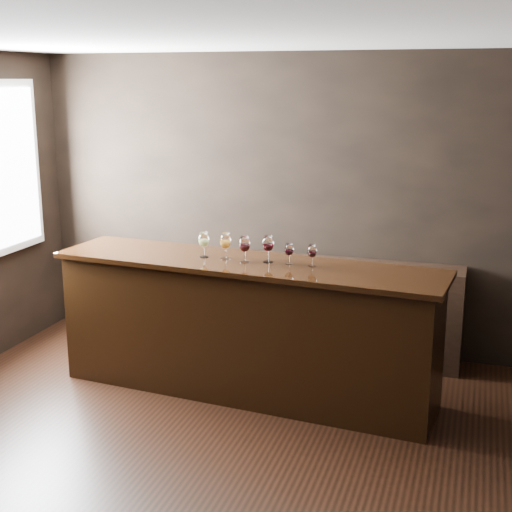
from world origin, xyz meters
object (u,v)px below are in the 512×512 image
(glass_red_b, at_px, (268,244))
(glass_red_d, at_px, (312,252))
(back_bar_shelf, at_px, (322,308))
(glass_red_c, at_px, (289,250))
(glass_white, at_px, (204,240))
(bar_counter, at_px, (246,330))
(glass_red_a, at_px, (245,245))
(glass_amber, at_px, (225,241))

(glass_red_b, distance_m, glass_red_d, 0.37)
(back_bar_shelf, distance_m, glass_red_c, 1.26)
(glass_white, relative_size, glass_red_b, 0.98)
(back_bar_shelf, distance_m, glass_white, 1.49)
(glass_white, height_order, glass_red_b, glass_red_b)
(glass_red_b, bearing_deg, glass_white, -179.36)
(back_bar_shelf, bearing_deg, glass_red_d, -82.53)
(back_bar_shelf, xyz_separation_m, glass_red_b, (-0.23, -0.98, 0.81))
(bar_counter, bearing_deg, glass_red_a, -82.03)
(bar_counter, bearing_deg, glass_amber, 178.39)
(glass_amber, bearing_deg, glass_red_d, -0.81)
(glass_amber, bearing_deg, back_bar_shelf, 59.08)
(glass_amber, height_order, glass_red_a, glass_amber)
(glass_red_a, xyz_separation_m, glass_red_b, (0.17, 0.07, -0.00))
(bar_counter, distance_m, glass_red_c, 0.78)
(back_bar_shelf, bearing_deg, glass_red_a, -111.37)
(glass_red_b, bearing_deg, bar_counter, -169.63)
(glass_red_c, bearing_deg, glass_white, 179.88)
(back_bar_shelf, xyz_separation_m, glass_red_d, (0.13, -1.00, 0.79))
(glass_red_a, relative_size, glass_red_c, 1.28)
(glass_red_c, height_order, glass_red_d, glass_red_d)
(bar_counter, relative_size, glass_white, 14.71)
(glass_red_b, bearing_deg, glass_red_d, -3.40)
(glass_red_c, xyz_separation_m, glass_red_d, (0.19, -0.01, 0.00))
(glass_red_b, bearing_deg, glass_red_a, -158.94)
(bar_counter, bearing_deg, glass_white, -179.10)
(glass_red_b, bearing_deg, back_bar_shelf, 76.52)
(bar_counter, distance_m, glass_white, 0.82)
(back_bar_shelf, height_order, glass_red_d, glass_red_d)
(bar_counter, relative_size, glass_red_b, 14.38)
(glass_red_a, distance_m, glass_red_c, 0.36)
(glass_white, distance_m, glass_amber, 0.19)
(glass_amber, height_order, glass_red_c, glass_amber)
(bar_counter, distance_m, glass_red_a, 0.73)
(glass_red_b, xyz_separation_m, glass_red_d, (0.36, -0.02, -0.03))
(back_bar_shelf, xyz_separation_m, glass_red_a, (-0.41, -1.04, 0.81))
(glass_amber, relative_size, glass_red_d, 1.24)
(glass_red_a, xyz_separation_m, glass_red_d, (0.54, 0.05, -0.03))
(glass_white, distance_m, glass_red_a, 0.38)
(glass_red_b, height_order, glass_red_c, glass_red_b)
(back_bar_shelf, relative_size, glass_red_d, 14.63)
(back_bar_shelf, height_order, glass_red_a, glass_red_a)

